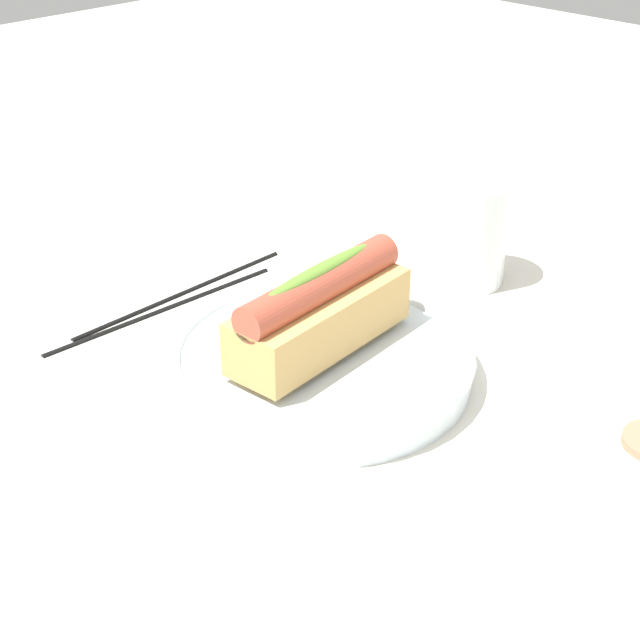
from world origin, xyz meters
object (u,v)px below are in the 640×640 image
at_px(water_glass, 467,235).
at_px(paper_towel_roll, 633,557).
at_px(chopstick_near, 163,308).
at_px(hotdog_front, 320,310).
at_px(serving_bowl, 320,360).
at_px(chopstick_far, 183,291).

height_order(water_glass, paper_towel_roll, paper_towel_roll).
bearing_deg(paper_towel_roll, chopstick_near, -97.20).
xyz_separation_m(hotdog_front, paper_towel_roll, (0.08, 0.29, 0.01)).
xyz_separation_m(serving_bowl, paper_towel_roll, (0.08, 0.29, 0.05)).
xyz_separation_m(paper_towel_roll, chopstick_far, (-0.09, -0.46, -0.06)).
relative_size(hotdog_front, paper_towel_roll, 1.15).
bearing_deg(serving_bowl, chopstick_far, -93.26).
distance_m(chopstick_near, chopstick_far, 0.03).
bearing_deg(chopstick_near, serving_bowl, 99.67).
xyz_separation_m(hotdog_front, chopstick_near, (0.02, -0.16, -0.05)).
bearing_deg(water_glass, chopstick_far, -38.46).
height_order(paper_towel_roll, chopstick_near, paper_towel_roll).
xyz_separation_m(serving_bowl, chopstick_near, (0.02, -0.16, -0.01)).
bearing_deg(hotdog_front, paper_towel_roll, 75.00).
distance_m(paper_towel_roll, chopstick_near, 0.46).
bearing_deg(chopstick_near, paper_towel_roll, 85.51).
distance_m(serving_bowl, paper_towel_roll, 0.30).
bearing_deg(chopstick_far, water_glass, 140.53).
height_order(serving_bowl, chopstick_far, serving_bowl).
relative_size(water_glass, chopstick_far, 0.41).
bearing_deg(chopstick_far, chopstick_near, 20.79).
height_order(serving_bowl, chopstick_near, serving_bowl).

